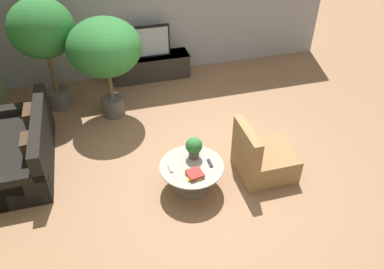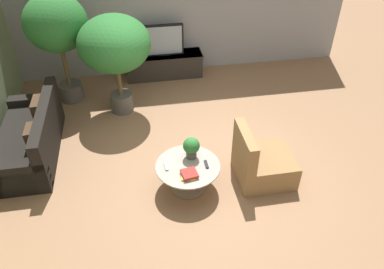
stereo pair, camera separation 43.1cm
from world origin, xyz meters
The scene contains 13 objects.
ground_plane centered at (0.00, 0.00, 0.00)m, with size 24.00×24.00×0.00m, color #8C6647.
back_wall_stone centered at (0.00, 3.26, 1.50)m, with size 7.40×0.12×3.00m, color #939399.
media_console centered at (-0.25, 2.94, 0.26)m, with size 1.61×0.50×0.49m.
television centered at (-0.25, 2.94, 0.81)m, with size 0.84×0.13×0.65m.
coffee_table centered at (-0.30, -0.46, 0.30)m, with size 0.91×0.91×0.43m.
couch_by_wall centered at (-2.61, 0.74, 0.28)m, with size 0.84×1.94×0.84m.
armchair_wicker centered at (0.79, -0.43, 0.27)m, with size 0.80×0.76×0.86m.
potted_palm_tall centered at (-2.14, 2.32, 1.46)m, with size 1.09×1.09×2.03m.
potted_palm_corner centered at (-1.18, 1.75, 1.28)m, with size 1.23×1.23×1.80m.
potted_plant_tabletop centered at (-0.22, -0.29, 0.61)m, with size 0.24×0.24×0.33m.
book_stack centered at (-0.32, -0.66, 0.46)m, with size 0.24×0.24×0.06m.
remote_black centered at (-0.05, -0.49, 0.44)m, with size 0.04×0.16×0.02m, color black.
remote_silver centered at (-0.60, -0.44, 0.44)m, with size 0.04×0.16×0.02m, color gray.
Camera 1 is at (-1.33, -4.16, 3.93)m, focal length 35.00 mm.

